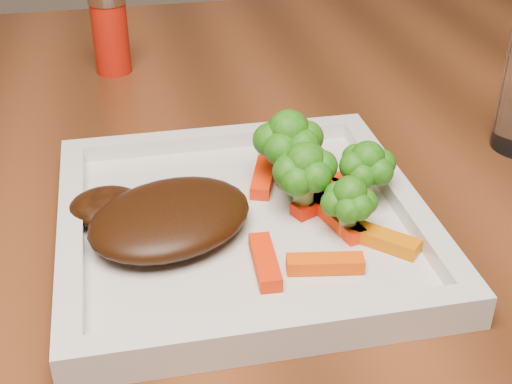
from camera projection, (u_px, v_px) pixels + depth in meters
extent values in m
cube|color=silver|center=(243.00, 228.00, 0.54)|extent=(0.27, 0.27, 0.01)
ellipsoid|color=black|center=(170.00, 218.00, 0.52)|extent=(0.15, 0.14, 0.03)
cube|color=#EB4B03|center=(325.00, 264.00, 0.48)|extent=(0.05, 0.02, 0.01)
cube|color=#D56703|center=(380.00, 238.00, 0.51)|extent=(0.05, 0.05, 0.01)
cube|color=red|center=(265.00, 261.00, 0.49)|extent=(0.02, 0.06, 0.01)
cube|color=#F32F03|center=(358.00, 175.00, 0.59)|extent=(0.06, 0.03, 0.01)
cube|color=#F92804|center=(263.00, 177.00, 0.58)|extent=(0.03, 0.06, 0.01)
cube|color=#FF2E04|center=(339.00, 220.00, 0.53)|extent=(0.03, 0.05, 0.01)
cube|color=red|center=(322.00, 201.00, 0.55)|extent=(0.05, 0.04, 0.01)
cylinder|color=#B4180A|center=(110.00, 33.00, 0.80)|extent=(0.05, 0.05, 0.09)
cube|color=#FF1204|center=(320.00, 196.00, 0.56)|extent=(0.04, 0.04, 0.01)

